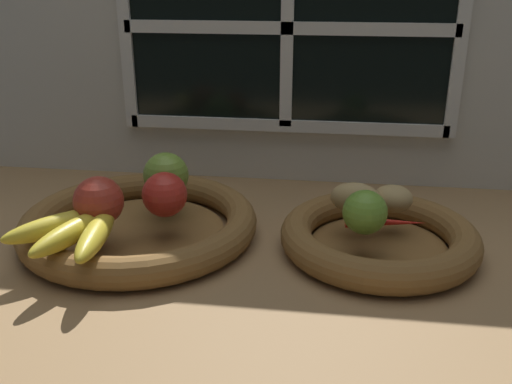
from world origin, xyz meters
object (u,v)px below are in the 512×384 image
at_px(chili_pepper, 386,222).
at_px(potato_back, 393,199).
at_px(potato_oblong, 356,199).
at_px(lime_near, 365,212).
at_px(apple_red_right, 165,195).
at_px(fruit_bowl_right, 379,237).
at_px(apple_red_front, 99,201).
at_px(apple_green_back, 166,175).
at_px(banana_bunch_front, 78,229).
at_px(fruit_bowl_left, 140,223).

bearing_deg(chili_pepper, potato_back, 72.48).
height_order(potato_oblong, lime_near, lime_near).
xyz_separation_m(apple_red_right, potato_oblong, (0.30, 0.05, -0.01)).
height_order(potato_back, potato_oblong, potato_oblong).
distance_m(fruit_bowl_right, chili_pepper, 0.04).
xyz_separation_m(fruit_bowl_right, apple_red_front, (-0.43, -0.06, 0.06)).
distance_m(potato_oblong, chili_pepper, 0.07).
distance_m(apple_green_back, banana_bunch_front, 0.20).
xyz_separation_m(fruit_bowl_left, apple_red_right, (0.05, -0.02, 0.06)).
xyz_separation_m(apple_green_back, potato_back, (0.38, -0.01, -0.02)).
xyz_separation_m(fruit_bowl_right, potato_oblong, (-0.04, 0.03, 0.05)).
bearing_deg(banana_bunch_front, apple_green_back, 66.34).
relative_size(apple_red_front, banana_bunch_front, 0.42).
bearing_deg(apple_green_back, apple_red_right, -75.31).
relative_size(fruit_bowl_left, apple_green_back, 5.01).
distance_m(apple_red_front, lime_near, 0.40).
relative_size(apple_red_front, potato_oblong, 0.93).
distance_m(apple_green_back, potato_back, 0.38).
bearing_deg(fruit_bowl_right, potato_oblong, 142.13).
bearing_deg(potato_oblong, fruit_bowl_right, -37.87).
distance_m(fruit_bowl_left, chili_pepper, 0.40).
bearing_deg(chili_pepper, apple_red_front, -178.93).
bearing_deg(fruit_bowl_right, apple_red_right, -176.72).
bearing_deg(apple_red_right, apple_red_front, -153.25).
xyz_separation_m(banana_bunch_front, chili_pepper, (0.44, 0.10, -0.01)).
xyz_separation_m(apple_green_back, potato_oblong, (0.32, -0.03, -0.01)).
bearing_deg(potato_oblong, lime_near, -81.35).
height_order(lime_near, chili_pepper, lime_near).
relative_size(apple_red_front, apple_red_right, 1.07).
relative_size(fruit_bowl_right, apple_red_right, 4.33).
xyz_separation_m(apple_green_back, chili_pepper, (0.36, -0.08, -0.03)).
xyz_separation_m(apple_red_front, apple_green_back, (0.07, 0.12, 0.00)).
bearing_deg(fruit_bowl_left, chili_pepper, -2.95).
distance_m(apple_green_back, potato_oblong, 0.32).
relative_size(fruit_bowl_left, fruit_bowl_right, 1.26).
distance_m(lime_near, chili_pepper, 0.05).
bearing_deg(apple_red_front, potato_back, 13.94).
height_order(apple_green_back, chili_pepper, apple_green_back).
bearing_deg(fruit_bowl_left, fruit_bowl_right, -0.00).
relative_size(fruit_bowl_left, apple_red_right, 5.45).
height_order(fruit_bowl_right, banana_bunch_front, banana_bunch_front).
height_order(apple_red_front, potato_back, apple_red_front).
bearing_deg(potato_back, apple_red_front, -166.06).
xyz_separation_m(fruit_bowl_left, apple_red_front, (-0.04, -0.06, 0.06)).
bearing_deg(chili_pepper, banana_bunch_front, -171.94).
bearing_deg(lime_near, apple_green_back, 162.91).
bearing_deg(apple_red_right, potato_oblong, 9.30).
height_order(banana_bunch_front, potato_oblong, potato_oblong).
height_order(potato_oblong, chili_pepper, potato_oblong).
bearing_deg(apple_green_back, fruit_bowl_right, -9.61).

